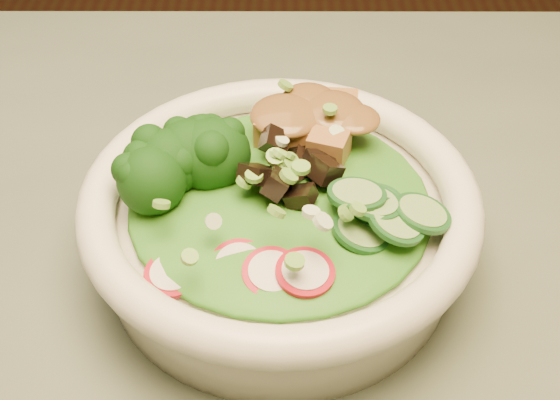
{
  "coord_description": "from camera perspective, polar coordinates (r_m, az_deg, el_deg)",
  "views": [
    {
      "loc": [
        0.22,
        -0.28,
        1.12
      ],
      "look_at": [
        0.22,
        0.07,
        0.8
      ],
      "focal_mm": 50.0,
      "sensor_mm": 36.0,
      "label": 1
    }
  ],
  "objects": [
    {
      "name": "tofu_cubes",
      "position": [
        0.51,
        1.91,
        5.12
      ],
      "size": [
        0.09,
        0.06,
        0.03
      ],
      "primitive_type": null,
      "rotation": [
        0.0,
        0.0,
        0.06
      ],
      "color": "#AA7338",
      "rests_on": "salad_bowl"
    },
    {
      "name": "salad_bowl",
      "position": [
        0.49,
        0.0,
        -1.63
      ],
      "size": [
        0.25,
        0.25,
        0.07
      ],
      "rotation": [
        0.0,
        0.0,
        0.06
      ],
      "color": "white",
      "rests_on": "dining_table"
    },
    {
      "name": "cucumber_slices",
      "position": [
        0.46,
        7.14,
        -0.39
      ],
      "size": [
        0.07,
        0.07,
        0.03
      ],
      "primitive_type": null,
      "rotation": [
        0.0,
        0.0,
        0.06
      ],
      "color": "#7FB062",
      "rests_on": "salad_bowl"
    },
    {
      "name": "broccoli_florets",
      "position": [
        0.48,
        -6.67,
        2.41
      ],
      "size": [
        0.08,
        0.07,
        0.04
      ],
      "primitive_type": null,
      "rotation": [
        0.0,
        0.0,
        0.06
      ],
      "color": "black",
      "rests_on": "salad_bowl"
    },
    {
      "name": "scallion_garnish",
      "position": [
        0.46,
        -0.0,
        2.06
      ],
      "size": [
        0.17,
        0.17,
        0.02
      ],
      "primitive_type": null,
      "color": "#68A43A",
      "rests_on": "salad_bowl"
    },
    {
      "name": "lettuce_bed",
      "position": [
        0.47,
        0.0,
        0.09
      ],
      "size": [
        0.19,
        0.19,
        0.02
      ],
      "primitive_type": "ellipsoid",
      "color": "#266314",
      "rests_on": "salad_bowl"
    },
    {
      "name": "radish_slices",
      "position": [
        0.43,
        -1.83,
        -4.9
      ],
      "size": [
        0.1,
        0.04,
        0.02
      ],
      "primitive_type": null,
      "rotation": [
        0.0,
        0.0,
        0.06
      ],
      "color": "maroon",
      "rests_on": "salad_bowl"
    },
    {
      "name": "mushroom_heap",
      "position": [
        0.47,
        0.36,
        2.05
      ],
      "size": [
        0.07,
        0.07,
        0.04
      ],
      "primitive_type": null,
      "rotation": [
        0.0,
        0.0,
        0.06
      ],
      "color": "black",
      "rests_on": "salad_bowl"
    },
    {
      "name": "peanut_sauce",
      "position": [
        0.5,
        1.94,
        6.2
      ],
      "size": [
        0.06,
        0.05,
        0.01
      ],
      "primitive_type": "ellipsoid",
      "color": "brown",
      "rests_on": "tofu_cubes"
    }
  ]
}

